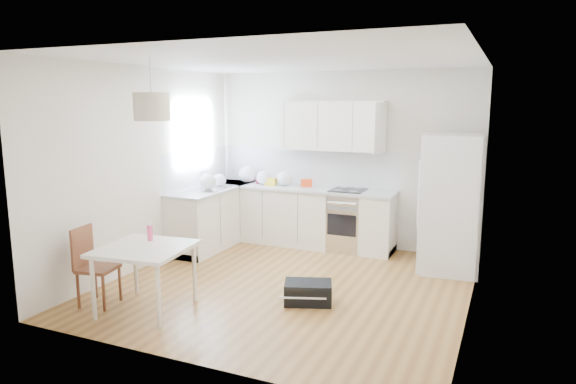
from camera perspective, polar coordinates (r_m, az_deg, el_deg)
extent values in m
plane|color=brown|center=(6.43, 0.02, -10.32)|extent=(4.20, 4.20, 0.00)
plane|color=white|center=(6.05, 0.02, 14.43)|extent=(4.20, 4.20, 0.00)
plane|color=silver|center=(8.05, 6.04, 3.62)|extent=(4.20, 0.00, 4.20)
plane|color=silver|center=(7.19, -15.51, 2.57)|extent=(0.00, 4.20, 4.20)
plane|color=silver|center=(5.60, 20.10, 0.34)|extent=(0.00, 4.20, 4.20)
cube|color=#BFE0F9|center=(8.07, -10.41, 6.38)|extent=(0.02, 1.00, 1.00)
cube|color=white|center=(8.12, 1.24, -2.78)|extent=(3.00, 0.60, 0.88)
cube|color=white|center=(8.14, -8.24, -2.86)|extent=(0.60, 1.80, 0.88)
cube|color=#BABCBF|center=(8.03, 1.25, 0.42)|extent=(3.02, 0.64, 0.04)
cube|color=#BABCBF|center=(8.05, -8.32, 0.34)|extent=(0.64, 1.82, 0.04)
cube|color=white|center=(8.26, 2.04, 2.85)|extent=(3.00, 0.01, 0.58)
cube|color=white|center=(8.16, -10.13, 2.62)|extent=(0.01, 1.80, 0.58)
cube|color=white|center=(7.90, 4.71, 7.35)|extent=(1.70, 0.32, 0.75)
cube|color=beige|center=(5.69, -15.65, -6.08)|extent=(1.00, 1.00, 0.04)
cylinder|color=white|center=(5.72, -20.82, -10.04)|extent=(0.05, 0.05, 0.67)
cylinder|color=white|center=(5.30, -14.18, -11.25)|extent=(0.05, 0.05, 0.67)
cylinder|color=white|center=(6.30, -16.57, -7.96)|extent=(0.05, 0.05, 0.67)
cylinder|color=white|center=(5.92, -10.36, -8.83)|extent=(0.05, 0.05, 0.67)
cylinder|color=#EE4276|center=(5.90, -15.11, -4.26)|extent=(0.06, 0.06, 0.21)
cube|color=black|center=(5.87, 2.25, -11.09)|extent=(0.61, 0.50, 0.24)
cylinder|color=beige|center=(5.62, -14.92, 9.14)|extent=(0.44, 0.44, 0.29)
ellipsoid|color=white|center=(8.50, -4.53, 1.96)|extent=(0.30, 0.25, 0.27)
ellipsoid|color=white|center=(8.24, -2.71, 1.58)|extent=(0.25, 0.21, 0.22)
ellipsoid|color=white|center=(8.14, -0.38, 1.52)|extent=(0.26, 0.22, 0.23)
ellipsoid|color=white|center=(8.17, -7.62, 1.34)|extent=(0.22, 0.18, 0.20)
ellipsoid|color=white|center=(7.81, -8.91, 1.09)|extent=(0.27, 0.23, 0.24)
cube|color=#E53F14|center=(8.04, 2.06, 1.01)|extent=(0.20, 0.17, 0.12)
cube|color=gold|center=(8.18, -1.92, 1.16)|extent=(0.18, 0.11, 0.12)
cube|color=#C2183D|center=(8.40, -3.07, 1.30)|extent=(0.17, 0.15, 0.10)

